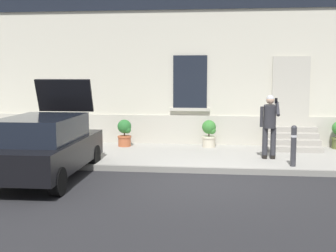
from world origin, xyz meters
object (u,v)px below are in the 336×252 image
planter_charcoal (46,130)px  planter_cream (209,133)px  planter_terracotta (125,132)px  bollard_near_person (294,144)px  person_on_phone (270,122)px  hatchback_car_black (45,146)px

planter_charcoal → planter_cream: bearing=-0.1°
planter_terracotta → planter_charcoal: bearing=176.3°
bollard_near_person → planter_terracotta: (-4.89, 2.54, -0.11)m
bollard_near_person → planter_terracotta: 5.51m
person_on_phone → planter_charcoal: (-7.06, 1.76, -0.55)m
bollard_near_person → person_on_phone: person_on_phone is taller
hatchback_car_black → planter_terracotta: hatchback_car_black is taller
planter_cream → person_on_phone: bearing=-46.1°
hatchback_car_black → planter_charcoal: 4.52m
planter_terracotta → planter_cream: (2.69, 0.17, 0.00)m
bollard_near_person → planter_charcoal: (-7.57, 2.71, -0.11)m
planter_terracotta → planter_cream: bearing=3.5°
person_on_phone → hatchback_car_black: bearing=-142.5°
planter_charcoal → planter_cream: (5.38, -0.01, 0.00)m
bollard_near_person → planter_terracotta: size_ratio=1.22×
person_on_phone → planter_terracotta: bearing=173.3°
planter_terracotta → person_on_phone: bearing=-19.9°
hatchback_car_black → planter_cream: 5.61m
hatchback_car_black → planter_cream: (3.72, 4.19, -0.19)m
bollard_near_person → planter_terracotta: bearing=152.6°
hatchback_car_black → bollard_near_person: hatchback_car_black is taller
bollard_near_person → planter_cream: bollard_near_person is taller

